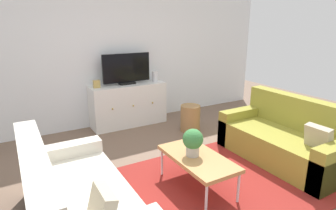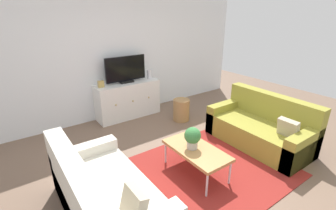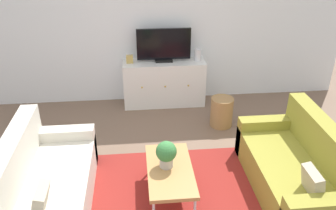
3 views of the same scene
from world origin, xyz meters
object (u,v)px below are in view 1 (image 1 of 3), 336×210
object	(u,v)px
couch_left_side	(70,206)
glass_vase	(155,76)
potted_plant	(193,141)
couch_right_side	(287,140)
mantel_clock	(97,84)
coffee_table	(197,159)
tv_console	(128,105)
wicker_basket	(190,118)
flat_screen_tv	(126,69)

from	to	relation	value
couch_left_side	glass_vase	world-z (taller)	glass_vase
potted_plant	glass_vase	bearing A→B (deg)	72.27
couch_right_side	mantel_clock	xyz separation A→B (m)	(-1.91, 2.37, 0.55)
couch_left_side	mantel_clock	size ratio (longest dim) A/B	12.92
coffee_table	tv_console	xyz separation A→B (m)	(0.14, 2.35, 0.01)
glass_vase	wicker_basket	bearing A→B (deg)	-73.19
potted_plant	couch_left_side	bearing A→B (deg)	-176.92
potted_plant	flat_screen_tv	distance (m)	2.37
couch_right_side	coffee_table	size ratio (longest dim) A/B	1.74
coffee_table	tv_console	size ratio (longest dim) A/B	0.71
potted_plant	wicker_basket	bearing A→B (deg)	56.26
coffee_table	couch_right_side	bearing A→B (deg)	-0.94
potted_plant	mantel_clock	bearing A→B (deg)	99.37
wicker_basket	coffee_table	bearing A→B (deg)	-121.95
flat_screen_tv	couch_right_side	bearing A→B (deg)	-60.62
flat_screen_tv	mantel_clock	world-z (taller)	flat_screen_tv
glass_vase	mantel_clock	size ratio (longest dim) A/B	1.49
potted_plant	wicker_basket	world-z (taller)	potted_plant
potted_plant	tv_console	size ratio (longest dim) A/B	0.23
tv_console	potted_plant	bearing A→B (deg)	-94.42
tv_console	glass_vase	size ratio (longest dim) A/B	6.98
glass_vase	couch_right_side	bearing A→B (deg)	-71.59
couch_left_side	glass_vase	bearing A→B (deg)	48.68
coffee_table	mantel_clock	xyz separation A→B (m)	(-0.42, 2.35, 0.46)
coffee_table	wicker_basket	world-z (taller)	wicker_basket
couch_left_side	mantel_clock	bearing A→B (deg)	67.74
couch_left_side	wicker_basket	bearing A→B (deg)	33.52
coffee_table	glass_vase	size ratio (longest dim) A/B	4.98
mantel_clock	wicker_basket	size ratio (longest dim) A/B	0.29
tv_console	couch_left_side	bearing A→B (deg)	-122.79
mantel_clock	wicker_basket	xyz separation A→B (m)	(1.37, -0.83, -0.60)
potted_plant	wicker_basket	xyz separation A→B (m)	(0.99, 1.48, -0.34)
flat_screen_tv	glass_vase	bearing A→B (deg)	-2.05
couch_right_side	potted_plant	world-z (taller)	couch_right_side
couch_right_side	tv_console	bearing A→B (deg)	119.59
couch_right_side	wicker_basket	bearing A→B (deg)	109.25
couch_right_side	glass_vase	world-z (taller)	glass_vase
glass_vase	mantel_clock	world-z (taller)	glass_vase
couch_left_side	coffee_table	xyz separation A→B (m)	(1.39, 0.02, 0.09)
flat_screen_tv	mantel_clock	distance (m)	0.59
couch_left_side	flat_screen_tv	size ratio (longest dim) A/B	1.92
flat_screen_tv	couch_left_side	bearing A→B (deg)	-122.57
potted_plant	flat_screen_tv	xyz separation A→B (m)	(0.18, 2.32, 0.46)
couch_right_side	wicker_basket	distance (m)	1.64
couch_left_side	flat_screen_tv	bearing A→B (deg)	57.43
couch_right_side	coffee_table	xyz separation A→B (m)	(-1.49, 0.02, 0.09)
potted_plant	mantel_clock	world-z (taller)	mantel_clock
tv_console	glass_vase	world-z (taller)	glass_vase
couch_right_side	coffee_table	world-z (taller)	couch_right_side
tv_console	glass_vase	bearing A→B (deg)	0.00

